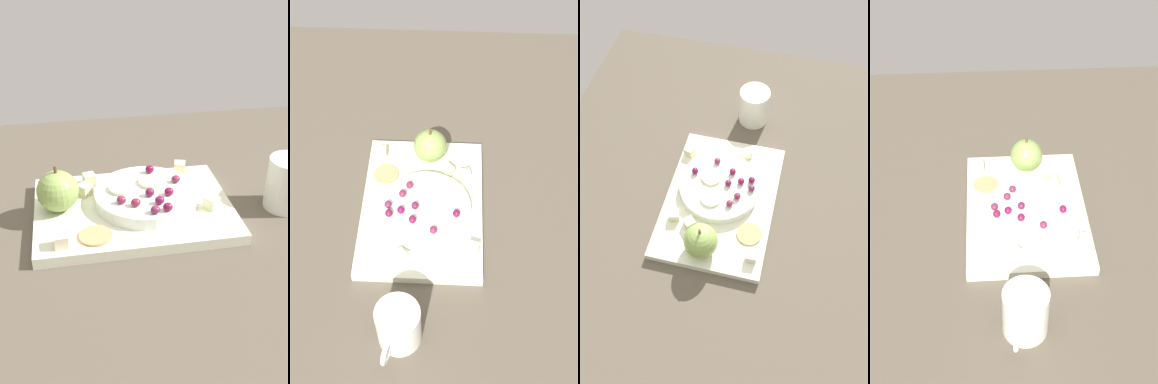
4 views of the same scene
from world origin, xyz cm
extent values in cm
cube|color=brown|center=(0.00, 0.00, 1.71)|extent=(115.87, 98.10, 3.41)
cube|color=silver|center=(3.04, 3.87, 4.37)|extent=(33.92, 24.18, 1.92)
cylinder|color=white|center=(5.41, 4.60, 6.45)|extent=(18.00, 18.00, 2.23)
sphere|color=#84A350|center=(-9.61, 4.86, 8.87)|extent=(7.08, 7.08, 7.08)
cylinder|color=brown|center=(-9.61, 4.86, 13.01)|extent=(0.50, 0.50, 1.20)
cube|color=beige|center=(13.86, 14.09, 6.39)|extent=(2.62, 2.62, 2.11)
cube|color=beige|center=(-5.00, 8.75, 6.39)|extent=(2.99, 2.99, 2.11)
cube|color=beige|center=(-9.53, -5.70, 6.39)|extent=(2.29, 2.29, 2.11)
cube|color=beige|center=(-3.92, 12.43, 6.39)|extent=(2.54, 2.54, 2.11)
cube|color=beige|center=(16.06, 0.56, 6.39)|extent=(2.97, 2.97, 2.11)
cylinder|color=tan|center=(-4.19, -4.20, 5.53)|extent=(5.33, 5.33, 0.40)
ellipsoid|color=maroon|center=(6.86, 0.30, 8.26)|extent=(1.63, 1.47, 1.40)
ellipsoid|color=maroon|center=(8.98, 2.40, 8.28)|extent=(1.63, 1.47, 1.44)
ellipsoid|color=maroon|center=(11.16, 6.51, 8.23)|extent=(1.63, 1.47, 1.33)
ellipsoid|color=maroon|center=(5.62, -2.63, 8.23)|extent=(1.63, 1.47, 1.33)
ellipsoid|color=maroon|center=(7.74, -2.25, 8.29)|extent=(1.63, 1.47, 1.44)
ellipsoid|color=maroon|center=(0.65, 1.24, 8.26)|extent=(1.63, 1.47, 1.38)
ellipsoid|color=maroon|center=(2.87, -0.36, 8.27)|extent=(1.63, 1.47, 1.40)
ellipsoid|color=maroon|center=(5.72, 2.67, 8.30)|extent=(1.63, 1.47, 1.46)
ellipsoid|color=maroon|center=(7.22, 10.75, 8.32)|extent=(1.63, 1.47, 1.52)
cylinder|color=beige|center=(1.28, 5.56, 7.86)|extent=(4.55, 4.55, 0.60)
cylinder|color=beige|center=(6.75, 6.83, 7.86)|extent=(4.55, 4.55, 0.60)
cylinder|color=white|center=(30.23, 1.61, 8.12)|extent=(7.53, 7.53, 9.42)
torus|color=white|center=(35.06, 0.47, 8.12)|extent=(4.08, 1.70, 4.00)
camera|label=1|loc=(-6.86, -61.59, 47.99)|focal=42.38mm
camera|label=2|loc=(64.30, 9.07, 89.20)|focal=48.15mm
camera|label=3|loc=(-42.46, -7.78, 82.34)|focal=37.45mm
camera|label=4|loc=(76.02, -3.01, 75.57)|focal=46.33mm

